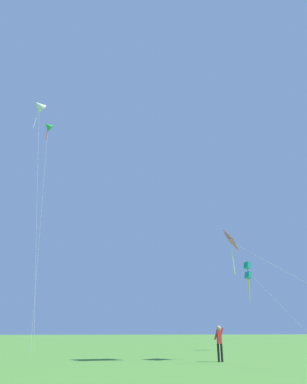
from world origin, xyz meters
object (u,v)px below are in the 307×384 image
object	(u,v)px
kite_teal_box	(248,271)
kite_white_distant	(39,106)
kite_green_small	(48,126)
person_in_red_shirt	(219,340)
kite_pink_low	(235,246)

from	to	relation	value
kite_teal_box	kite_white_distant	size ratio (longest dim) A/B	0.25
kite_green_small	person_in_red_shirt	size ratio (longest dim) A/B	12.66
person_in_red_shirt	kite_teal_box	bearing A→B (deg)	55.42
kite_green_small	kite_white_distant	world-z (taller)	kite_white_distant
kite_pink_low	kite_teal_box	bearing A→B (deg)	60.45
kite_pink_low	kite_green_small	world-z (taller)	kite_green_small
kite_teal_box	kite_pink_low	size ratio (longest dim) A/B	0.59
kite_pink_low	kite_green_small	xyz separation A→B (m)	(-13.42, 13.90, 15.29)
kite_teal_box	kite_white_distant	world-z (taller)	kite_white_distant
kite_teal_box	person_in_red_shirt	bearing A→B (deg)	-124.58
kite_white_distant	kite_pink_low	bearing A→B (deg)	-52.71
kite_green_small	kite_teal_box	bearing A→B (deg)	-10.95
kite_green_small	person_in_red_shirt	xyz separation A→B (m)	(11.90, -14.29, -20.41)
kite_teal_box	kite_green_small	bearing A→B (deg)	169.05
kite_pink_low	kite_white_distant	xyz separation A→B (m)	(-15.78, 20.72, 22.34)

